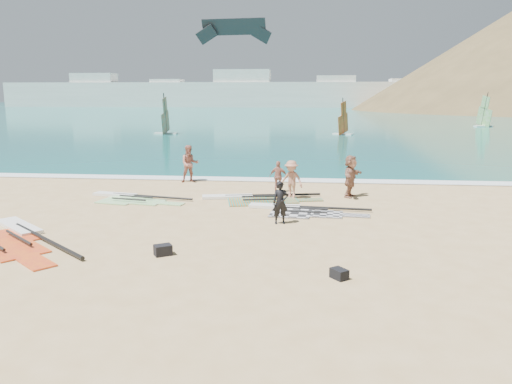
# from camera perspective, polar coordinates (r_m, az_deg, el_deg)

# --- Properties ---
(ground) EXTENTS (300.00, 300.00, 0.00)m
(ground) POSITION_cam_1_polar(r_m,az_deg,el_deg) (15.14, 1.23, -6.73)
(ground) COLOR tan
(ground) RESTS_ON ground
(sea) EXTENTS (300.00, 240.00, 0.06)m
(sea) POSITION_cam_1_polar(r_m,az_deg,el_deg) (146.43, 5.43, 9.39)
(sea) COLOR #0D505B
(sea) RESTS_ON ground
(surf_line) EXTENTS (300.00, 1.20, 0.04)m
(surf_line) POSITION_cam_1_polar(r_m,az_deg,el_deg) (27.08, 3.32, 1.31)
(surf_line) COLOR white
(surf_line) RESTS_ON ground
(far_town) EXTENTS (160.00, 8.00, 12.00)m
(far_town) POSITION_cam_1_polar(r_m,az_deg,el_deg) (165.22, -0.05, 11.21)
(far_town) COLOR white
(far_town) RESTS_ON ground
(rig_grey) EXTENTS (4.98, 2.18, 0.19)m
(rig_grey) POSITION_cam_1_polar(r_m,az_deg,el_deg) (20.10, 4.70, -2.08)
(rig_grey) COLOR #29292C
(rig_grey) RESTS_ON ground
(rig_green) EXTENTS (4.89, 2.42, 0.19)m
(rig_green) POSITION_cam_1_polar(r_m,az_deg,el_deg) (23.03, -14.34, -0.68)
(rig_green) COLOR #56CE35
(rig_green) RESTS_ON ground
(rig_orange) EXTENTS (5.48, 2.66, 0.20)m
(rig_orange) POSITION_cam_1_polar(r_m,az_deg,el_deg) (22.20, -0.47, -0.76)
(rig_orange) COLOR orange
(rig_orange) RESTS_ON ground
(rig_red) EXTENTS (5.21, 5.27, 0.20)m
(rig_red) POSITION_cam_1_polar(r_m,az_deg,el_deg) (18.14, -25.73, -4.65)
(rig_red) COLOR red
(rig_red) RESTS_ON ground
(gear_bag_near) EXTENTS (0.61, 0.56, 0.31)m
(gear_bag_near) POSITION_cam_1_polar(r_m,az_deg,el_deg) (14.94, -10.59, -6.54)
(gear_bag_near) COLOR black
(gear_bag_near) RESTS_ON ground
(gear_bag_far) EXTENTS (0.51, 0.53, 0.26)m
(gear_bag_far) POSITION_cam_1_polar(r_m,az_deg,el_deg) (13.09, 9.49, -9.21)
(gear_bag_far) COLOR black
(gear_bag_far) RESTS_ON ground
(person_wetsuit) EXTENTS (0.63, 0.48, 1.56)m
(person_wetsuit) POSITION_cam_1_polar(r_m,az_deg,el_deg) (18.03, 2.81, -1.23)
(person_wetsuit) COLOR black
(person_wetsuit) RESTS_ON ground
(beachgoer_left) EXTENTS (1.15, 1.02, 1.97)m
(beachgoer_left) POSITION_cam_1_polar(r_m,az_deg,el_deg) (26.69, -7.59, 3.22)
(beachgoer_left) COLOR #A96556
(beachgoer_left) RESTS_ON ground
(beachgoer_mid) EXTENTS (1.29, 1.06, 1.73)m
(beachgoer_mid) POSITION_cam_1_polar(r_m,az_deg,el_deg) (22.31, 4.05, 1.41)
(beachgoer_mid) COLOR #B67258
(beachgoer_mid) RESTS_ON ground
(beachgoer_back) EXTENTS (0.91, 0.47, 1.49)m
(beachgoer_back) POSITION_cam_1_polar(r_m,az_deg,el_deg) (23.85, 2.58, 1.77)
(beachgoer_back) COLOR #B0705D
(beachgoer_back) RESTS_ON ground
(beachgoer_right) EXTENTS (1.22, 1.86, 1.92)m
(beachgoer_right) POSITION_cam_1_polar(r_m,az_deg,el_deg) (23.03, 10.75, 1.79)
(beachgoer_right) COLOR #9A6851
(beachgoer_right) RESTS_ON ground
(windsurfer_left) EXTENTS (2.58, 3.16, 4.70)m
(windsurfer_left) POSITION_cam_1_polar(r_m,az_deg,el_deg) (58.33, -10.31, 7.82)
(windsurfer_left) COLOR white
(windsurfer_left) RESTS_ON ground
(windsurfer_centre) EXTENTS (2.34, 2.51, 4.19)m
(windsurfer_centre) POSITION_cam_1_polar(r_m,az_deg,el_deg) (57.44, 9.93, 7.67)
(windsurfer_centre) COLOR white
(windsurfer_centre) RESTS_ON ground
(windsurfer_right) EXTENTS (2.72, 3.05, 4.78)m
(windsurfer_right) POSITION_cam_1_polar(r_m,az_deg,el_deg) (77.03, 24.61, 7.80)
(windsurfer_right) COLOR white
(windsurfer_right) RESTS_ON ground
(kitesurf_kite) EXTENTS (7.44, 1.41, 2.42)m
(kitesurf_kite) POSITION_cam_1_polar(r_m,az_deg,el_deg) (50.53, -2.56, 18.11)
(kitesurf_kite) COLOR black
(kitesurf_kite) RESTS_ON ground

